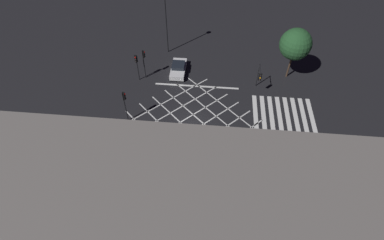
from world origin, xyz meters
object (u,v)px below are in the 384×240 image
(traffic_light_sw_cross, at_px, (255,166))
(waiting_car, at_px, (178,68))
(traffic_light_ne_main, at_px, (137,63))
(traffic_light_nw_main, at_px, (103,158))
(traffic_light_nw_cross, at_px, (120,160))
(traffic_light_sw_main, at_px, (262,154))
(traffic_light_ne_cross, at_px, (144,59))
(street_lamp_far, at_px, (165,4))
(street_tree_far, at_px, (311,211))
(street_tree_near, at_px, (296,44))
(traffic_light_se_main, at_px, (259,76))
(traffic_light_median_north, at_px, (125,101))
(street_lamp_east, at_px, (112,176))
(street_lamp_west, at_px, (269,154))

(traffic_light_sw_cross, height_order, waiting_car, traffic_light_sw_cross)
(traffic_light_ne_main, distance_m, traffic_light_nw_main, 14.11)
(traffic_light_nw_cross, relative_size, traffic_light_sw_cross, 0.81)
(traffic_light_sw_main, bearing_deg, traffic_light_nw_main, 96.12)
(traffic_light_ne_main, xyz_separation_m, traffic_light_nw_main, (-14.11, -0.12, -0.11))
(traffic_light_sw_main, height_order, traffic_light_ne_cross, traffic_light_sw_main)
(street_lamp_far, distance_m, street_tree_far, 28.89)
(street_tree_near, distance_m, street_tree_far, 20.81)
(traffic_light_se_main, height_order, traffic_light_median_north, traffic_light_median_north)
(traffic_light_ne_cross, distance_m, traffic_light_sw_cross, 19.32)
(traffic_light_sw_cross, height_order, street_lamp_east, street_lamp_east)
(traffic_light_ne_cross, relative_size, traffic_light_se_main, 1.21)
(traffic_light_sw_main, height_order, street_tree_near, street_tree_near)
(traffic_light_nw_cross, height_order, traffic_light_ne_main, traffic_light_ne_main)
(traffic_light_ne_main, height_order, waiting_car, traffic_light_ne_main)
(traffic_light_sw_cross, distance_m, street_tree_far, 5.72)
(traffic_light_ne_main, height_order, street_tree_near, street_tree_near)
(traffic_light_nw_main, height_order, street_lamp_west, street_lamp_west)
(traffic_light_se_main, bearing_deg, traffic_light_sw_main, -2.55)
(street_lamp_west, xyz_separation_m, street_tree_near, (17.60, -4.79, -1.53))
(traffic_light_ne_cross, distance_m, traffic_light_se_main, 14.00)
(traffic_light_se_main, bearing_deg, street_tree_near, 129.54)
(street_lamp_east, xyz_separation_m, street_lamp_far, (24.07, -0.31, 1.77))
(traffic_light_nw_cross, xyz_separation_m, traffic_light_se_main, (13.28, -13.15, -0.01))
(street_lamp_east, relative_size, waiting_car, 1.95)
(traffic_light_ne_cross, height_order, traffic_light_nw_main, traffic_light_ne_cross)
(traffic_light_se_main, relative_size, street_tree_far, 0.57)
(street_lamp_east, height_order, street_lamp_far, street_lamp_far)
(street_tree_far, xyz_separation_m, waiting_car, (20.28, 12.46, -3.24))
(traffic_light_ne_cross, relative_size, traffic_light_nw_main, 1.12)
(traffic_light_nw_cross, distance_m, street_lamp_far, 21.21)
(traffic_light_sw_cross, distance_m, traffic_light_nw_main, 13.35)
(traffic_light_median_north, relative_size, street_tree_near, 0.62)
(traffic_light_sw_cross, height_order, street_tree_far, street_tree_far)
(traffic_light_nw_cross, distance_m, street_tree_far, 16.26)
(traffic_light_ne_cross, xyz_separation_m, traffic_light_nw_main, (-14.71, 0.68, -0.31))
(traffic_light_nw_cross, distance_m, traffic_light_sw_main, 12.73)
(traffic_light_ne_main, relative_size, traffic_light_median_north, 0.90)
(traffic_light_sw_main, relative_size, traffic_light_ne_cross, 1.01)
(traffic_light_sw_main, relative_size, traffic_light_sw_cross, 1.01)
(street_tree_far, bearing_deg, street_tree_near, -4.20)
(traffic_light_nw_cross, relative_size, street_lamp_east, 0.41)
(traffic_light_se_main, bearing_deg, traffic_light_nw_cross, -44.71)
(traffic_light_sw_main, relative_size, street_tree_far, 0.71)
(street_lamp_east, relative_size, street_lamp_far, 0.88)
(street_lamp_west, bearing_deg, waiting_car, 28.17)
(traffic_light_sw_cross, bearing_deg, street_tree_near, -107.79)
(street_lamp_east, xyz_separation_m, street_tree_near, (20.02, -16.33, -0.52))
(street_lamp_far, relative_size, waiting_car, 2.22)
(traffic_light_sw_main, xyz_separation_m, street_lamp_west, (-2.48, 0.23, 3.31))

